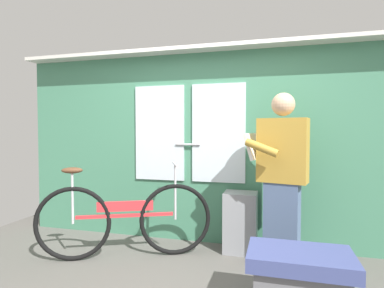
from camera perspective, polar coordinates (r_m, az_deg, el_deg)
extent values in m
cube|color=#427F60|center=(3.56, 2.63, -0.77)|extent=(4.54, 0.08, 2.15)
cube|color=silver|center=(3.67, -5.96, 2.01)|extent=(0.60, 0.02, 1.10)
cube|color=silver|center=(3.48, 4.87, 2.00)|extent=(0.60, 0.02, 1.10)
cylinder|color=#B2B2B7|center=(3.54, -0.78, -0.09)|extent=(0.28, 0.02, 0.02)
cube|color=silver|center=(3.57, 2.30, 17.00)|extent=(4.54, 0.28, 0.04)
torus|color=black|center=(3.29, -3.07, -13.61)|extent=(0.69, 0.34, 0.73)
torus|color=black|center=(3.35, -20.99, -13.49)|extent=(0.69, 0.34, 0.73)
cube|color=red|center=(3.26, -12.12, -12.69)|extent=(0.89, 0.42, 0.03)
cube|color=red|center=(3.24, -12.13, -11.07)|extent=(0.52, 0.25, 0.10)
cylinder|color=#B7B7BC|center=(3.28, -21.06, -9.08)|extent=(0.02, 0.02, 0.52)
ellipsoid|color=brown|center=(3.24, -21.13, -4.53)|extent=(0.22, 0.16, 0.06)
cylinder|color=#B7B7BC|center=(3.22, -3.08, -8.78)|extent=(0.02, 0.02, 0.56)
cylinder|color=#B7B7BC|center=(3.18, -3.09, -3.79)|extent=(0.20, 0.41, 0.02)
cube|color=slate|center=(3.13, 16.13, -13.95)|extent=(0.35, 0.25, 0.79)
cube|color=#B78C33|center=(3.01, 16.28, -1.12)|extent=(0.48, 0.30, 0.60)
sphere|color=tan|center=(3.02, 16.37, 6.98)|extent=(0.22, 0.22, 0.22)
cube|color=silver|center=(3.08, 11.20, -0.44)|extent=(0.19, 0.36, 0.26)
cylinder|color=#B78C33|center=(2.85, 12.65, -0.68)|extent=(0.31, 0.14, 0.17)
cylinder|color=#B78C33|center=(3.24, 14.64, -0.35)|extent=(0.31, 0.14, 0.17)
cube|color=gray|center=(3.41, 8.87, -13.96)|extent=(0.34, 0.28, 0.63)
cube|color=#3D477F|center=(2.38, 19.18, -19.24)|extent=(0.70, 0.44, 0.10)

